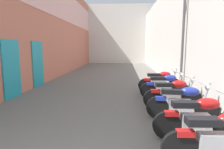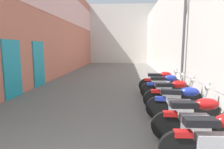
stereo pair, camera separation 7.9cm
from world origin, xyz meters
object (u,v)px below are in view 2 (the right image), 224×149
(motorcycle_third, at_px, (182,102))
(street_lamp, at_px, (182,29))
(motorcycle_fifth, at_px, (165,85))
(motorcycle_sixth, at_px, (161,81))
(motorcycle_nearest, at_px, (218,138))
(motorcycle_fourth, at_px, (173,93))
(motorcycle_second, at_px, (197,117))

(motorcycle_third, height_order, street_lamp, street_lamp)
(street_lamp, bearing_deg, motorcycle_fifth, -132.36)
(motorcycle_sixth, bearing_deg, street_lamp, -12.97)
(motorcycle_fifth, relative_size, street_lamp, 0.41)
(motorcycle_nearest, height_order, motorcycle_third, same)
(motorcycle_fourth, height_order, street_lamp, street_lamp)
(motorcycle_third, bearing_deg, motorcycle_second, -90.00)
(motorcycle_third, xyz_separation_m, motorcycle_fifth, (0.00, 2.16, 0.00))
(motorcycle_second, bearing_deg, motorcycle_third, 90.00)
(motorcycle_sixth, bearing_deg, motorcycle_fifth, -90.00)
(motorcycle_nearest, xyz_separation_m, motorcycle_sixth, (0.00, 5.08, 0.00))
(motorcycle_second, bearing_deg, motorcycle_nearest, -90.00)
(motorcycle_second, xyz_separation_m, motorcycle_fifth, (-0.00, 3.26, 0.00))
(motorcycle_second, distance_m, motorcycle_sixth, 4.18)
(motorcycle_sixth, bearing_deg, motorcycle_fourth, -90.00)
(motorcycle_nearest, bearing_deg, motorcycle_third, 90.00)
(motorcycle_nearest, xyz_separation_m, motorcycle_second, (0.00, 0.90, 0.00))
(motorcycle_second, xyz_separation_m, street_lamp, (0.70, 4.02, 2.14))
(motorcycle_nearest, distance_m, motorcycle_second, 0.90)
(motorcycle_third, distance_m, motorcycle_fourth, 0.98)
(motorcycle_second, bearing_deg, motorcycle_fourth, 90.00)
(motorcycle_nearest, relative_size, motorcycle_sixth, 1.00)
(motorcycle_second, distance_m, motorcycle_third, 1.09)
(motorcycle_nearest, relative_size, motorcycle_fourth, 1.00)
(motorcycle_fourth, bearing_deg, motorcycle_third, -90.00)
(motorcycle_second, xyz_separation_m, motorcycle_fourth, (-0.00, 2.08, 0.00))
(street_lamp, bearing_deg, motorcycle_nearest, -98.06)
(motorcycle_third, relative_size, motorcycle_fourth, 1.00)
(motorcycle_fourth, bearing_deg, motorcycle_nearest, -90.00)
(motorcycle_sixth, xyz_separation_m, street_lamp, (0.70, -0.16, 2.14))
(motorcycle_nearest, height_order, motorcycle_fourth, same)
(motorcycle_nearest, relative_size, motorcycle_fifth, 1.00)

